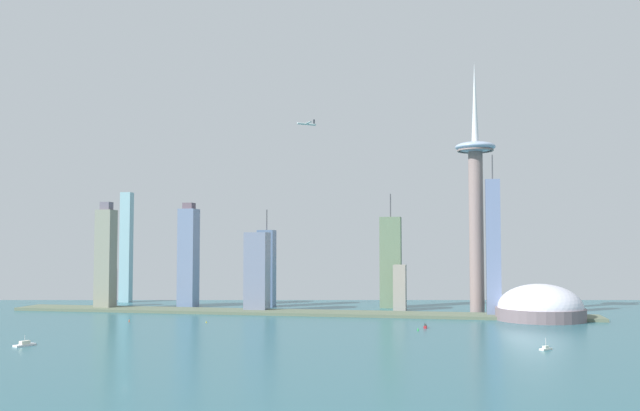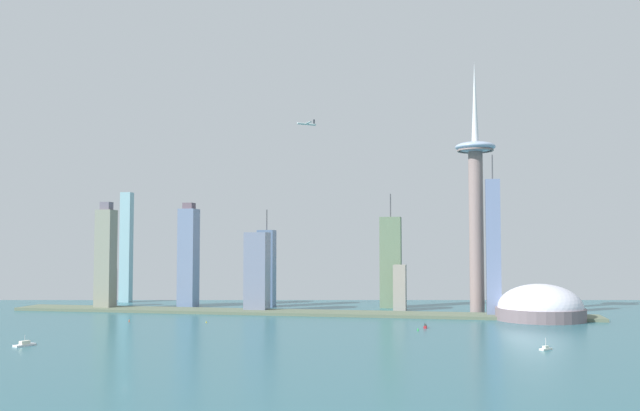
{
  "view_description": "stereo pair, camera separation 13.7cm",
  "coord_description": "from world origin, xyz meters",
  "px_view_note": "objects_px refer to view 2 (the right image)",
  "views": [
    {
      "loc": [
        185.72,
        -371.43,
        80.41
      ],
      "look_at": [
        34.05,
        409.91,
        125.23
      ],
      "focal_mm": 38.86,
      "sensor_mm": 36.0,
      "label": 1
    },
    {
      "loc": [
        185.86,
        -371.4,
        80.41
      ],
      "look_at": [
        34.05,
        409.91,
        125.23
      ],
      "focal_mm": 38.86,
      "sensor_mm": 36.0,
      "label": 2
    }
  ],
  "objects_px": {
    "skyscraper_7": "(493,248)",
    "channel_buoy_2": "(206,322)",
    "skyscraper_3": "(400,288)",
    "channel_buoy_0": "(129,320)",
    "observation_tower": "(476,192)",
    "skyscraper_0": "(109,288)",
    "skyscraper_8": "(126,247)",
    "skyscraper_5": "(266,268)",
    "boat_0": "(546,348)",
    "airplane": "(307,124)",
    "skyscraper_4": "(188,257)",
    "channel_buoy_1": "(418,329)",
    "boat_1": "(425,326)",
    "skyscraper_1": "(391,262)",
    "skyscraper_2": "(106,258)",
    "stadium_dome": "(540,309)",
    "skyscraper_6": "(257,272)",
    "boat_2": "(25,344)"
  },
  "relations": [
    {
      "from": "skyscraper_0",
      "to": "skyscraper_8",
      "type": "bearing_deg",
      "value": 98.59
    },
    {
      "from": "channel_buoy_1",
      "to": "channel_buoy_2",
      "type": "xyz_separation_m",
      "value": [
        -216.54,
        22.77,
        -0.18
      ]
    },
    {
      "from": "skyscraper_0",
      "to": "skyscraper_7",
      "type": "xyz_separation_m",
      "value": [
        483.12,
        -37.68,
        52.76
      ]
    },
    {
      "from": "observation_tower",
      "to": "skyscraper_3",
      "type": "distance_m",
      "value": 147.59
    },
    {
      "from": "skyscraper_3",
      "to": "channel_buoy_1",
      "type": "height_order",
      "value": "skyscraper_3"
    },
    {
      "from": "skyscraper_2",
      "to": "stadium_dome",
      "type": "bearing_deg",
      "value": -2.49
    },
    {
      "from": "observation_tower",
      "to": "skyscraper_7",
      "type": "relative_size",
      "value": 1.64
    },
    {
      "from": "stadium_dome",
      "to": "skyscraper_6",
      "type": "distance_m",
      "value": 324.72
    },
    {
      "from": "observation_tower",
      "to": "skyscraper_7",
      "type": "xyz_separation_m",
      "value": [
        17.09,
        -36.34,
        -64.81
      ]
    },
    {
      "from": "skyscraper_8",
      "to": "airplane",
      "type": "bearing_deg",
      "value": -23.52
    },
    {
      "from": "skyscraper_3",
      "to": "channel_buoy_2",
      "type": "bearing_deg",
      "value": -136.92
    },
    {
      "from": "channel_buoy_1",
      "to": "skyscraper_4",
      "type": "bearing_deg",
      "value": 147.93
    },
    {
      "from": "airplane",
      "to": "skyscraper_3",
      "type": "bearing_deg",
      "value": 179.04
    },
    {
      "from": "skyscraper_0",
      "to": "boat_0",
      "type": "bearing_deg",
      "value": -28.44
    },
    {
      "from": "skyscraper_3",
      "to": "skyscraper_8",
      "type": "xyz_separation_m",
      "value": [
        -384.86,
        47.12,
        48.91
      ]
    },
    {
      "from": "skyscraper_8",
      "to": "boat_2",
      "type": "bearing_deg",
      "value": -73.93
    },
    {
      "from": "skyscraper_5",
      "to": "boat_0",
      "type": "height_order",
      "value": "skyscraper_5"
    },
    {
      "from": "skyscraper_4",
      "to": "channel_buoy_1",
      "type": "distance_m",
      "value": 363.54
    },
    {
      "from": "observation_tower",
      "to": "boat_0",
      "type": "relative_size",
      "value": 26.69
    },
    {
      "from": "skyscraper_5",
      "to": "skyscraper_3",
      "type": "bearing_deg",
      "value": -5.05
    },
    {
      "from": "skyscraper_0",
      "to": "channel_buoy_1",
      "type": "relative_size",
      "value": 17.58
    },
    {
      "from": "skyscraper_5",
      "to": "skyscraper_8",
      "type": "distance_m",
      "value": 215.94
    },
    {
      "from": "skyscraper_2",
      "to": "skyscraper_8",
      "type": "relative_size",
      "value": 0.87
    },
    {
      "from": "channel_buoy_1",
      "to": "observation_tower",
      "type": "bearing_deg",
      "value": 71.05
    },
    {
      "from": "skyscraper_1",
      "to": "skyscraper_2",
      "type": "bearing_deg",
      "value": -165.06
    },
    {
      "from": "skyscraper_0",
      "to": "channel_buoy_0",
      "type": "bearing_deg",
      "value": -55.75
    },
    {
      "from": "skyscraper_1",
      "to": "skyscraper_3",
      "type": "distance_m",
      "value": 47.41
    },
    {
      "from": "skyscraper_7",
      "to": "channel_buoy_2",
      "type": "bearing_deg",
      "value": -158.66
    },
    {
      "from": "boat_1",
      "to": "skyscraper_1",
      "type": "bearing_deg",
      "value": 16.34
    },
    {
      "from": "skyscraper_3",
      "to": "channel_buoy_0",
      "type": "xyz_separation_m",
      "value": [
        -267.35,
        -178.13,
        -26.28
      ]
    },
    {
      "from": "skyscraper_3",
      "to": "boat_0",
      "type": "relative_size",
      "value": 4.97
    },
    {
      "from": "observation_tower",
      "to": "airplane",
      "type": "bearing_deg",
      "value": -164.07
    },
    {
      "from": "airplane",
      "to": "boat_0",
      "type": "bearing_deg",
      "value": 98.61
    },
    {
      "from": "skyscraper_0",
      "to": "boat_1",
      "type": "height_order",
      "value": "skyscraper_0"
    },
    {
      "from": "skyscraper_7",
      "to": "skyscraper_8",
      "type": "bearing_deg",
      "value": 167.95
    },
    {
      "from": "skyscraper_7",
      "to": "observation_tower",
      "type": "bearing_deg",
      "value": 115.19
    },
    {
      "from": "skyscraper_0",
      "to": "skyscraper_1",
      "type": "bearing_deg",
      "value": 8.57
    },
    {
      "from": "observation_tower",
      "to": "skyscraper_1",
      "type": "relative_size",
      "value": 2.05
    },
    {
      "from": "channel_buoy_0",
      "to": "skyscraper_0",
      "type": "bearing_deg",
      "value": 124.25
    },
    {
      "from": "skyscraper_5",
      "to": "channel_buoy_0",
      "type": "height_order",
      "value": "skyscraper_5"
    },
    {
      "from": "channel_buoy_1",
      "to": "boat_2",
      "type": "bearing_deg",
      "value": -152.31
    },
    {
      "from": "skyscraper_1",
      "to": "boat_0",
      "type": "distance_m",
      "value": 365.62
    },
    {
      "from": "observation_tower",
      "to": "skyscraper_2",
      "type": "xyz_separation_m",
      "value": [
        -450.75,
        -36.42,
        -78.02
      ]
    },
    {
      "from": "skyscraper_3",
      "to": "skyscraper_7",
      "type": "relative_size",
      "value": 0.31
    },
    {
      "from": "boat_0",
      "to": "channel_buoy_0",
      "type": "relative_size",
      "value": 3.85
    },
    {
      "from": "skyscraper_5",
      "to": "channel_buoy_0",
      "type": "xyz_separation_m",
      "value": [
        -94.35,
        -193.4,
        -48.11
      ]
    },
    {
      "from": "skyscraper_8",
      "to": "channel_buoy_1",
      "type": "distance_m",
      "value": 487.97
    },
    {
      "from": "skyscraper_5",
      "to": "boat_0",
      "type": "xyz_separation_m",
      "value": [
        306.65,
        -311.04,
        -48.44
      ]
    },
    {
      "from": "skyscraper_4",
      "to": "skyscraper_8",
      "type": "bearing_deg",
      "value": 155.07
    },
    {
      "from": "observation_tower",
      "to": "skyscraper_6",
      "type": "relative_size",
      "value": 3.14
    }
  ]
}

